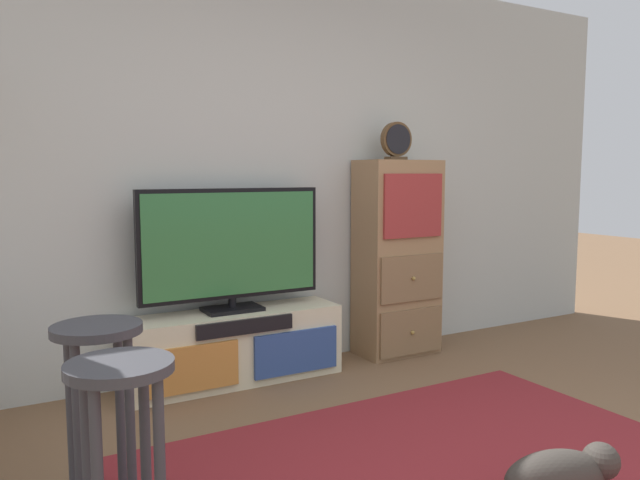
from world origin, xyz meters
The scene contains 9 objects.
back_wall centered at (0.00, 2.46, 1.35)m, with size 6.40×0.12×2.70m, color #B2B7B2.
area_rug centered at (0.00, 0.60, 0.01)m, with size 2.60×1.80×0.01m, color maroon.
media_console centered at (-0.30, 2.19, 0.23)m, with size 1.37×0.38×0.45m.
television centered at (-0.30, 2.22, 0.86)m, with size 1.17×0.22×0.77m.
side_cabinet centered at (0.97, 2.20, 0.70)m, with size 0.58×0.38×1.41m.
desk_clock centered at (0.93, 2.19, 1.54)m, with size 0.24×0.08×0.27m.
bar_stool_near centered at (-1.31, 0.60, 0.54)m, with size 0.34×0.34×0.72m.
bar_stool_far centered at (-1.30, 1.07, 0.55)m, with size 0.34×0.34×0.74m.
dog centered at (0.30, 0.20, 0.12)m, with size 0.53×0.31×0.23m.
Camera 1 is at (-1.68, -1.34, 1.31)m, focal length 34.36 mm.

